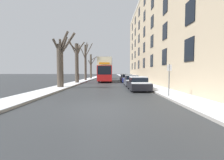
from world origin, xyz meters
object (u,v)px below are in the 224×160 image
object	(u,v)px
parked_car_0	(138,84)
street_sign_post	(168,79)
bare_tree_left_0	(60,62)
double_decker_bus	(105,69)
parked_car_3	(124,78)
parked_car_2	(126,79)
bare_tree_left_3	(90,66)
parked_car_1	(131,81)
oncoming_van	(106,74)
bare_tree_left_1	(76,61)
bare_tree_left_2	(85,61)
pedestrian_left_sidewalk	(77,77)

from	to	relation	value
parked_car_0	street_sign_post	bearing A→B (deg)	-72.85
bare_tree_left_0	street_sign_post	distance (m)	11.92
double_decker_bus	parked_car_3	bearing A→B (deg)	29.81
bare_tree_left_0	double_decker_bus	distance (m)	13.76
double_decker_bus	parked_car_2	bearing A→B (deg)	-40.55
bare_tree_left_3	parked_car_2	size ratio (longest dim) A/B	1.60
bare_tree_left_0	bare_tree_left_3	xyz separation A→B (m)	(0.05, 24.27, 0.59)
double_decker_bus	parked_car_1	xyz separation A→B (m)	(3.95, -9.60, -1.85)
parked_car_0	parked_car_1	size ratio (longest dim) A/B	0.96
oncoming_van	parked_car_0	bearing A→B (deg)	-81.69
bare_tree_left_0	bare_tree_left_3	distance (m)	24.28
bare_tree_left_0	parked_car_2	size ratio (longest dim) A/B	1.52
bare_tree_left_1	parked_car_2	distance (m)	9.20
double_decker_bus	bare_tree_left_1	bearing A→B (deg)	-129.33
bare_tree_left_0	oncoming_van	xyz separation A→B (m)	(4.20, 27.63, -1.68)
parked_car_3	oncoming_van	bearing A→B (deg)	109.18
double_decker_bus	parked_car_1	size ratio (longest dim) A/B	2.41
bare_tree_left_2	pedestrian_left_sidewalk	size ratio (longest dim) A/B	4.47
bare_tree_left_3	parked_car_2	bearing A→B (deg)	-60.04
bare_tree_left_1	parked_car_2	xyz separation A→B (m)	(8.44, 2.11, -2.99)
parked_car_0	parked_car_1	world-z (taller)	parked_car_1
bare_tree_left_3	oncoming_van	distance (m)	5.80
bare_tree_left_3	parked_car_1	xyz separation A→B (m)	(8.46, -20.90, -2.94)
bare_tree_left_2	bare_tree_left_3	bearing A→B (deg)	90.51
bare_tree_left_3	street_sign_post	distance (m)	32.32
parked_car_1	parked_car_3	distance (m)	11.86
oncoming_van	pedestrian_left_sidewalk	size ratio (longest dim) A/B	2.94
parked_car_2	bare_tree_left_0	bearing A→B (deg)	-131.60
bare_tree_left_1	parked_car_3	bearing A→B (deg)	42.55
bare_tree_left_3	oncoming_van	size ratio (longest dim) A/B	1.27
bare_tree_left_3	pedestrian_left_sidewalk	distance (m)	14.39
bare_tree_left_2	parked_car_3	bearing A→B (deg)	-1.22
parked_car_1	street_sign_post	bearing A→B (deg)	-81.89
parked_car_3	street_sign_post	size ratio (longest dim) A/B	1.87
pedestrian_left_sidewalk	bare_tree_left_0	bearing A→B (deg)	116.71
bare_tree_left_2	street_sign_post	world-z (taller)	bare_tree_left_2
parked_car_3	pedestrian_left_sidewalk	world-z (taller)	pedestrian_left_sidewalk
street_sign_post	parked_car_3	bearing A→B (deg)	93.69
bare_tree_left_1	street_sign_post	xyz separation A→B (m)	(9.84, -13.91, -2.29)
bare_tree_left_0	parked_car_3	bearing A→B (deg)	60.79
pedestrian_left_sidewalk	street_sign_post	world-z (taller)	street_sign_post
bare_tree_left_3	parked_car_1	distance (m)	22.74
parked_car_0	parked_car_3	xyz separation A→B (m)	(-0.00, 17.13, -0.01)
bare_tree_left_1	pedestrian_left_sidewalk	bearing A→B (deg)	98.81
parked_car_0	parked_car_3	size ratio (longest dim) A/B	0.92
double_decker_bus	parked_car_0	world-z (taller)	double_decker_bus
double_decker_bus	street_sign_post	distance (m)	20.15
bare_tree_left_2	parked_car_0	xyz separation A→B (m)	(8.38, -17.31, -3.59)
bare_tree_left_0	bare_tree_left_2	size ratio (longest dim) A/B	0.79
parked_car_0	street_sign_post	xyz separation A→B (m)	(1.40, -4.53, 0.74)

